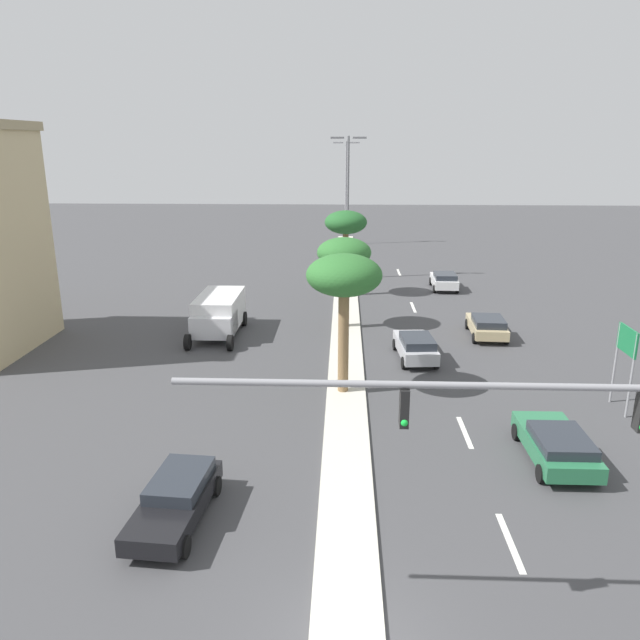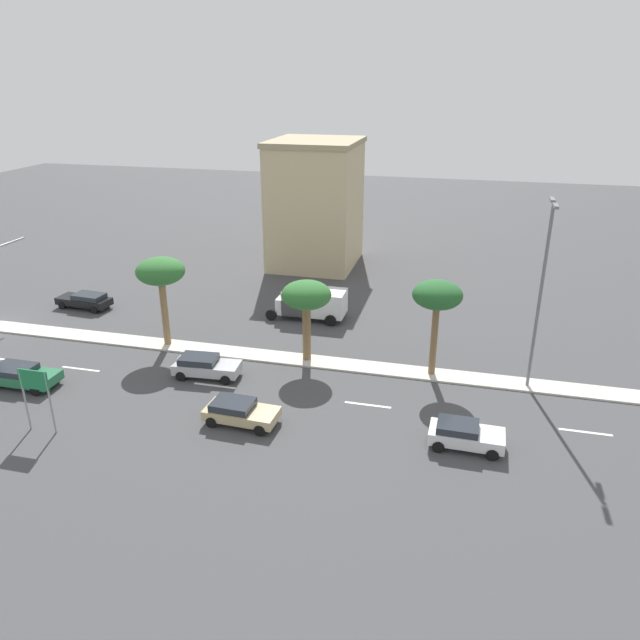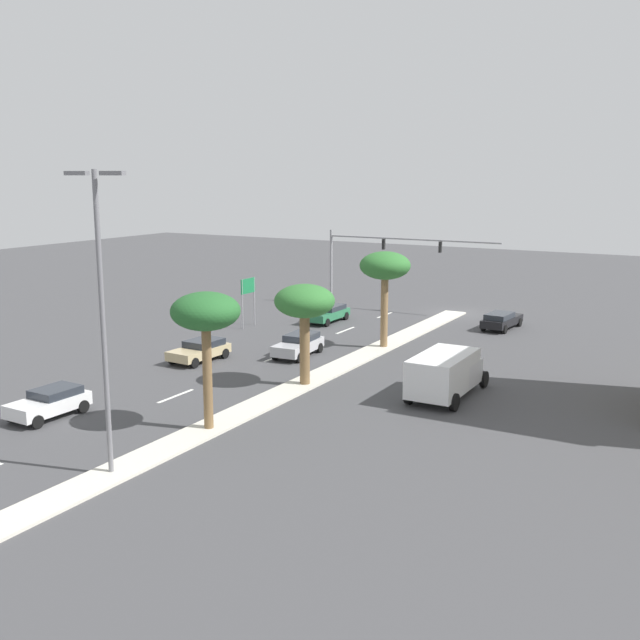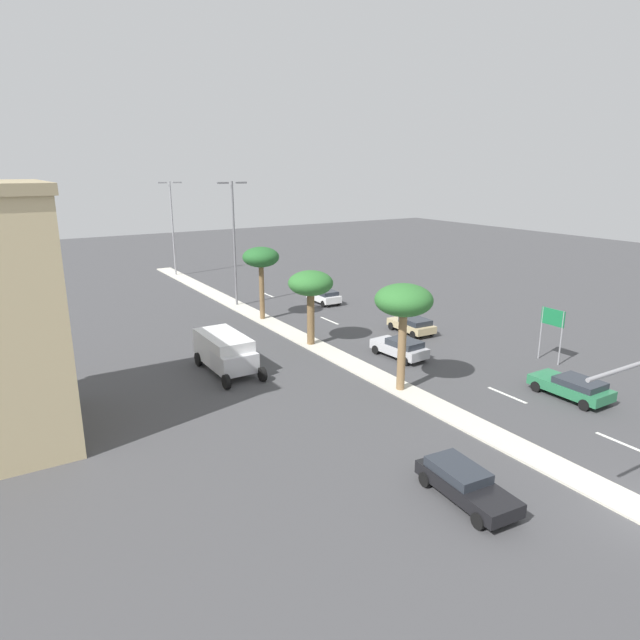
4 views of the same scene
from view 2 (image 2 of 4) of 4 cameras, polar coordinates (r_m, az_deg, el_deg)
name	(u,v)px [view 2 (image 2 of 4)]	position (r m, az deg, el deg)	size (l,w,h in m)	color
ground_plane	(298,360)	(41.59, -2.13, -3.82)	(160.00, 160.00, 0.00)	#424244
median_curb	(400,371)	(40.36, 7.59, -4.78)	(1.80, 63.57, 0.12)	beige
lane_stripe_leading	(81,369)	(43.42, -21.65, -4.32)	(0.20, 2.80, 0.01)	silver
lane_stripe_trailing	(215,386)	(38.89, -9.90, -6.13)	(0.20, 2.80, 0.01)	silver
lane_stripe_right	(368,405)	(36.36, 4.54, -7.99)	(0.20, 2.80, 0.01)	silver
lane_stripe_far	(585,432)	(36.78, 23.78, -9.67)	(0.20, 2.80, 0.01)	silver
directional_road_sign	(35,387)	(35.87, -25.35, -5.71)	(0.10, 1.77, 3.75)	gray
commercial_building	(315,204)	(61.16, -0.43, 10.93)	(9.45, 8.40, 12.38)	#C6B284
palm_tree_right	(161,273)	(43.29, -14.82, 4.29)	(3.39, 3.39, 6.43)	olive
palm_tree_left	(306,297)	(39.75, -1.30, 2.19)	(3.32, 3.32, 5.58)	brown
palm_tree_front	(437,297)	(38.16, 11.02, 2.14)	(3.14, 3.14, 6.31)	brown
street_lamp_rear	(542,284)	(37.81, 20.22, 3.19)	(2.90, 0.24, 11.63)	slate
sedan_tan_far	(240,411)	(34.53, -7.61, -8.56)	(2.19, 4.20, 1.30)	tan
sedan_silver_near	(205,366)	(39.81, -10.79, -4.28)	(2.16, 4.39, 1.41)	#B2B2B7
sedan_white_trailing	(465,434)	(33.09, 13.49, -10.47)	(2.02, 3.93, 1.37)	silver
sedan_black_front	(85,300)	(54.10, -21.29, 1.77)	(2.16, 4.68, 1.29)	black
sedan_green_rear	(21,375)	(42.47, -26.40, -4.68)	(2.12, 4.50, 1.28)	#287047
box_truck	(310,302)	(48.18, -0.99, 1.67)	(2.69, 6.16, 2.40)	silver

